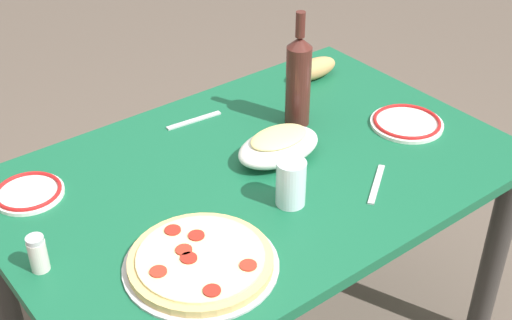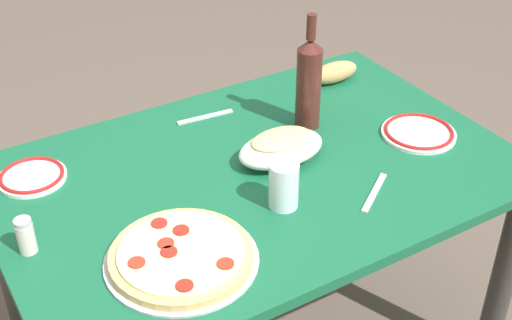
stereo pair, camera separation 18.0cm
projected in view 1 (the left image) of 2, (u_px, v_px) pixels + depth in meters
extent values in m
cube|color=#145938|center=(256.00, 174.00, 1.83)|extent=(1.32, 0.87, 0.03)
cylinder|color=#33302D|center=(494.00, 257.00, 2.08)|extent=(0.07, 0.07, 0.67)
cylinder|color=#33302D|center=(3.00, 293.00, 1.96)|extent=(0.07, 0.07, 0.67)
cylinder|color=#33302D|center=(322.00, 149.00, 2.57)|extent=(0.07, 0.07, 0.67)
cylinder|color=#B7B7BC|center=(201.00, 265.00, 1.51)|extent=(0.34, 0.34, 0.01)
cylinder|color=#DBB26B|center=(201.00, 261.00, 1.51)|extent=(0.31, 0.31, 0.02)
cylinder|color=beige|center=(201.00, 257.00, 1.50)|extent=(0.28, 0.28, 0.01)
cylinder|color=maroon|center=(212.00, 290.00, 1.41)|extent=(0.04, 0.04, 0.00)
cylinder|color=#B22D1E|center=(184.00, 250.00, 1.51)|extent=(0.04, 0.04, 0.00)
cylinder|color=maroon|center=(196.00, 235.00, 1.55)|extent=(0.04, 0.04, 0.00)
cylinder|color=maroon|center=(189.00, 258.00, 1.49)|extent=(0.04, 0.04, 0.00)
cylinder|color=#B22D1E|center=(248.00, 265.00, 1.47)|extent=(0.04, 0.04, 0.00)
cylinder|color=maroon|center=(173.00, 230.00, 1.57)|extent=(0.04, 0.04, 0.00)
cylinder|color=#B22D1E|center=(158.00, 271.00, 1.46)|extent=(0.04, 0.04, 0.00)
ellipsoid|color=white|center=(279.00, 147.00, 1.84)|extent=(0.24, 0.15, 0.07)
ellipsoid|color=#AD2819|center=(279.00, 143.00, 1.84)|extent=(0.20, 0.12, 0.03)
ellipsoid|color=#EFD684|center=(279.00, 137.00, 1.83)|extent=(0.17, 0.10, 0.02)
cylinder|color=#471E19|center=(298.00, 86.00, 1.95)|extent=(0.07, 0.07, 0.23)
cone|color=#471E19|center=(300.00, 42.00, 1.88)|extent=(0.07, 0.07, 0.03)
cylinder|color=#471E19|center=(300.00, 24.00, 1.85)|extent=(0.03, 0.03, 0.07)
cylinder|color=silver|center=(291.00, 183.00, 1.67)|extent=(0.07, 0.07, 0.12)
cylinder|color=white|center=(407.00, 124.00, 2.00)|extent=(0.21, 0.21, 0.01)
torus|color=red|center=(407.00, 121.00, 1.99)|extent=(0.19, 0.19, 0.01)
cylinder|color=white|center=(29.00, 194.00, 1.72)|extent=(0.17, 0.17, 0.01)
torus|color=red|center=(28.00, 191.00, 1.72)|extent=(0.16, 0.16, 0.01)
ellipsoid|color=tan|center=(314.00, 69.00, 2.23)|extent=(0.17, 0.07, 0.06)
cylinder|color=silver|center=(38.00, 256.00, 1.49)|extent=(0.04, 0.04, 0.07)
cylinder|color=#B7B7BC|center=(35.00, 240.00, 1.46)|extent=(0.04, 0.04, 0.01)
cube|color=#B7B7BC|center=(194.00, 120.00, 2.02)|extent=(0.17, 0.03, 0.00)
cube|color=#B7B7BC|center=(376.00, 184.00, 1.76)|extent=(0.15, 0.11, 0.00)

